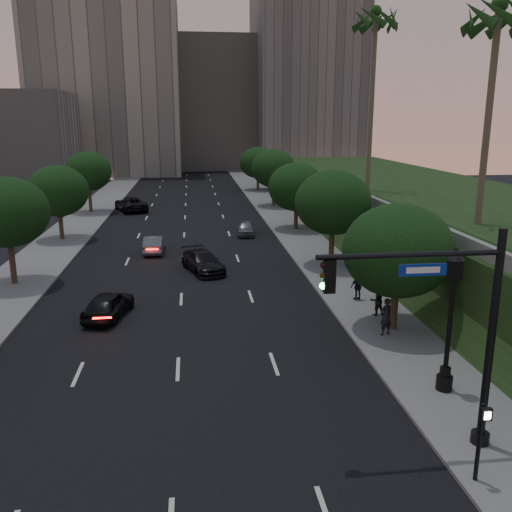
{
  "coord_description": "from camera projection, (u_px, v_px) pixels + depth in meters",
  "views": [
    {
      "loc": [
        0.77,
        -15.69,
        9.97
      ],
      "look_at": [
        3.76,
        9.42,
        3.6
      ],
      "focal_mm": 38.0,
      "sensor_mm": 36.0,
      "label": 1
    }
  ],
  "objects": [
    {
      "name": "sidewalk_left",
      "position": [
        60.0,
        242.0,
        45.15
      ],
      "size": [
        4.5,
        140.0,
        0.15
      ],
      "primitive_type": "cube",
      "color": "slate",
      "rests_on": "ground"
    },
    {
      "name": "tree_right_d",
      "position": [
        274.0,
        168.0,
        62.79
      ],
      "size": [
        5.2,
        5.2,
        6.74
      ],
      "color": "#38281C",
      "rests_on": "ground"
    },
    {
      "name": "road_surface",
      "position": [
        184.0,
        240.0,
        46.34
      ],
      "size": [
        16.0,
        140.0,
        0.02
      ],
      "primitive_type": "cube",
      "color": "black",
      "rests_on": "ground"
    },
    {
      "name": "traffic_signal_mast",
      "position": [
        456.0,
        339.0,
        15.98
      ],
      "size": [
        5.68,
        0.56,
        7.0
      ],
      "color": "black",
      "rests_on": "ground"
    },
    {
      "name": "sidewalk_right",
      "position": [
        302.0,
        236.0,
        47.5
      ],
      "size": [
        4.5,
        140.0,
        0.15
      ],
      "primitive_type": "cube",
      "color": "slate",
      "rests_on": "ground"
    },
    {
      "name": "tree_left_b",
      "position": [
        7.0,
        212.0,
        32.49
      ],
      "size": [
        5.0,
        5.0,
        6.71
      ],
      "color": "#38281C",
      "rests_on": "ground"
    },
    {
      "name": "parapet_wall",
      "position": [
        346.0,
        190.0,
        44.9
      ],
      "size": [
        0.35,
        90.0,
        0.7
      ],
      "primitive_type": "cube",
      "color": "slate",
      "rests_on": "embankment"
    },
    {
      "name": "office_block_left",
      "position": [
        109.0,
        86.0,
        100.53
      ],
      "size": [
        26.0,
        20.0,
        32.0
      ],
      "primitive_type": "cube",
      "color": "gray",
      "rests_on": "ground"
    },
    {
      "name": "tree_left_d",
      "position": [
        88.0,
        171.0,
        58.48
      ],
      "size": [
        5.0,
        5.0,
        6.71
      ],
      "color": "#38281C",
      "rests_on": "ground"
    },
    {
      "name": "office_block_filler",
      "position": [
        8.0,
        141.0,
        80.16
      ],
      "size": [
        18.0,
        16.0,
        14.0
      ],
      "primitive_type": "cube",
      "color": "#9F9C92",
      "rests_on": "ground"
    },
    {
      "name": "tree_left_c",
      "position": [
        58.0,
        191.0,
        45.09
      ],
      "size": [
        5.0,
        5.0,
        6.34
      ],
      "color": "#38281C",
      "rests_on": "ground"
    },
    {
      "name": "pedestrian_signal",
      "position": [
        481.0,
        436.0,
        14.82
      ],
      "size": [
        0.3,
        0.33,
        2.5
      ],
      "color": "black",
      "rests_on": "ground"
    },
    {
      "name": "palm_mid",
      "position": [
        498.0,
        18.0,
        29.2
      ],
      "size": [
        3.2,
        3.2,
        13.0
      ],
      "color": "#4C4233",
      "rests_on": "embankment"
    },
    {
      "name": "tree_right_b",
      "position": [
        333.0,
        202.0,
        36.79
      ],
      "size": [
        5.2,
        5.2,
        6.74
      ],
      "color": "#38281C",
      "rests_on": "ground"
    },
    {
      "name": "sedan_near_right",
      "position": [
        203.0,
        262.0,
        36.45
      ],
      "size": [
        3.31,
        5.12,
        1.38
      ],
      "primitive_type": "imported",
      "rotation": [
        0.0,
        0.0,
        0.31
      ],
      "color": "black",
      "rests_on": "ground"
    },
    {
      "name": "pedestrian_a",
      "position": [
        386.0,
        317.0,
        25.25
      ],
      "size": [
        0.76,
        0.62,
        1.8
      ],
      "primitive_type": "imported",
      "rotation": [
        0.0,
        0.0,
        3.48
      ],
      "color": "black",
      "rests_on": "sidewalk_right"
    },
    {
      "name": "office_block_mid",
      "position": [
        214.0,
        105.0,
        113.18
      ],
      "size": [
        22.0,
        18.0,
        26.0
      ],
      "primitive_type": "cube",
      "color": "#9F9C92",
      "rests_on": "ground"
    },
    {
      "name": "embankment",
      "position": [
        441.0,
        215.0,
        46.45
      ],
      "size": [
        18.0,
        90.0,
        4.0
      ],
      "primitive_type": "cube",
      "color": "black",
      "rests_on": "ground"
    },
    {
      "name": "sedan_far_right",
      "position": [
        246.0,
        228.0,
        48.09
      ],
      "size": [
        1.87,
        3.9,
        1.28
      ],
      "primitive_type": "imported",
      "rotation": [
        0.0,
        0.0,
        -0.09
      ],
      "color": "slate",
      "rests_on": "ground"
    },
    {
      "name": "palm_far",
      "position": [
        376.0,
        22.0,
        43.87
      ],
      "size": [
        3.2,
        3.2,
        15.5
      ],
      "color": "#4C4233",
      "rests_on": "embankment"
    },
    {
      "name": "office_block_right",
      "position": [
        305.0,
        79.0,
        108.25
      ],
      "size": [
        20.0,
        22.0,
        36.0
      ],
      "primitive_type": "cube",
      "color": "slate",
      "rests_on": "ground"
    },
    {
      "name": "tree_right_a",
      "position": [
        398.0,
        251.0,
        25.36
      ],
      "size": [
        5.2,
        5.2,
        6.24
      ],
      "color": "#38281C",
      "rests_on": "ground"
    },
    {
      "name": "tree_right_e",
      "position": [
        258.0,
        163.0,
        77.35
      ],
      "size": [
        5.2,
        5.2,
        6.24
      ],
      "color": "#38281C",
      "rests_on": "ground"
    },
    {
      "name": "sedan_near_left",
      "position": [
        108.0,
        305.0,
        27.97
      ],
      "size": [
        2.55,
        4.38,
        1.4
      ],
      "primitive_type": "imported",
      "rotation": [
        0.0,
        0.0,
        2.91
      ],
      "color": "black",
      "rests_on": "ground"
    },
    {
      "name": "sedan_mid_left",
      "position": [
        154.0,
        244.0,
        41.73
      ],
      "size": [
        1.45,
        4.06,
        1.34
      ],
      "primitive_type": "imported",
      "rotation": [
        0.0,
        0.0,
        3.13
      ],
      "color": "#575A5F",
      "rests_on": "ground"
    },
    {
      "name": "tree_right_c",
      "position": [
        296.0,
        187.0,
        49.43
      ],
      "size": [
        5.2,
        5.2,
        6.24
      ],
      "color": "#38281C",
      "rests_on": "ground"
    },
    {
      "name": "pedestrian_c",
      "position": [
        358.0,
        286.0,
        30.25
      ],
      "size": [
        1.0,
        0.62,
        1.59
      ],
      "primitive_type": "imported",
      "rotation": [
        0.0,
        0.0,
        3.41
      ],
      "color": "black",
      "rests_on": "sidewalk_right"
    },
    {
      "name": "ground",
      "position": [
        175.0,
        438.0,
        17.45
      ],
      "size": [
        160.0,
        160.0,
        0.0
      ],
      "primitive_type": "plane",
      "color": "black",
      "rests_on": "ground"
    },
    {
      "name": "pedestrian_b",
      "position": [
        377.0,
        300.0,
        27.91
      ],
      "size": [
        0.87,
        0.74,
        1.58
      ],
      "primitive_type": "imported",
      "rotation": [
        0.0,
        0.0,
        3.35
      ],
      "color": "black",
      "rests_on": "sidewalk_right"
    },
    {
      "name": "sedan_far_left",
      "position": [
        131.0,
        204.0,
        60.73
      ],
      "size": [
        4.51,
        6.39,
        1.62
      ],
      "primitive_type": "imported",
      "rotation": [
        0.0,
        0.0,
        3.49
      ],
      "color": "black",
      "rests_on": "ground"
    },
    {
      "name": "street_lamp",
      "position": [
        449.0,
        327.0,
        19.71
      ],
      "size": [
        0.64,
        0.64,
        5.62
      ],
      "color": "black",
      "rests_on": "ground"
    }
  ]
}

